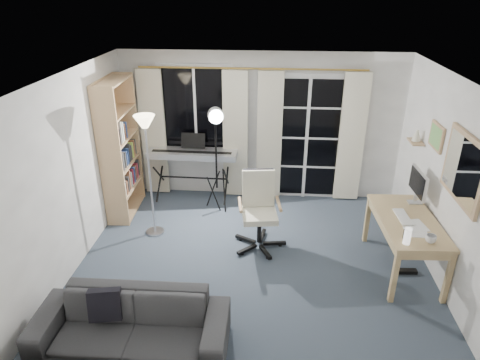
% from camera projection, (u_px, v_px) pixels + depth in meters
% --- Properties ---
extents(floor, '(4.50, 4.00, 0.02)m').
position_uv_depth(floor, '(253.00, 261.00, 5.64)').
color(floor, '#323C49').
rests_on(floor, ground).
extents(window, '(1.20, 0.08, 1.40)m').
position_uv_depth(window, '(196.00, 108.00, 6.86)').
color(window, white).
rests_on(window, floor).
extents(french_door, '(1.32, 0.09, 2.11)m').
position_uv_depth(french_door, '(306.00, 139.00, 6.93)').
color(french_door, white).
rests_on(french_door, floor).
extents(curtains, '(3.60, 0.07, 2.13)m').
position_uv_depth(curtains, '(252.00, 135.00, 6.88)').
color(curtains, gold).
rests_on(curtains, floor).
extents(bookshelf, '(0.37, 0.99, 2.10)m').
position_uv_depth(bookshelf, '(118.00, 152.00, 6.46)').
color(bookshelf, tan).
rests_on(bookshelf, floor).
extents(torchiere_lamp, '(0.35, 0.35, 1.77)m').
position_uv_depth(torchiere_lamp, '(146.00, 141.00, 5.67)').
color(torchiere_lamp, '#B2B2B7').
rests_on(torchiere_lamp, floor).
extents(keyboard_piano, '(1.45, 0.72, 1.05)m').
position_uv_depth(keyboard_piano, '(192.00, 155.00, 6.91)').
color(keyboard_piano, black).
rests_on(keyboard_piano, floor).
extents(studio_light, '(0.36, 0.37, 1.73)m').
position_uv_depth(studio_light, '(216.00, 128.00, 6.28)').
color(studio_light, black).
rests_on(studio_light, floor).
extents(office_chair, '(0.72, 0.73, 1.05)m').
position_uv_depth(office_chair, '(259.00, 203.00, 5.79)').
color(office_chair, black).
rests_on(office_chair, floor).
extents(desk, '(0.74, 1.38, 0.72)m').
position_uv_depth(desk, '(407.00, 226.00, 5.23)').
color(desk, tan).
rests_on(desk, floor).
extents(monitor, '(0.18, 0.52, 0.45)m').
position_uv_depth(monitor, '(418.00, 184.00, 5.47)').
color(monitor, silver).
rests_on(monitor, desk).
extents(desk_clutter, '(0.40, 0.83, 0.91)m').
position_uv_depth(desk_clutter, '(407.00, 240.00, 5.05)').
color(desk_clutter, white).
rests_on(desk_clutter, desk).
extents(mug, '(0.12, 0.10, 0.12)m').
position_uv_depth(mug, '(431.00, 238.00, 4.71)').
color(mug, silver).
rests_on(mug, desk).
extents(wall_mirror, '(0.04, 0.94, 0.74)m').
position_uv_depth(wall_mirror, '(464.00, 169.00, 4.50)').
color(wall_mirror, tan).
rests_on(wall_mirror, floor).
extents(framed_print, '(0.03, 0.42, 0.32)m').
position_uv_depth(framed_print, '(437.00, 136.00, 5.29)').
color(framed_print, tan).
rests_on(framed_print, floor).
extents(wall_shelf, '(0.16, 0.30, 0.18)m').
position_uv_depth(wall_shelf, '(416.00, 138.00, 5.83)').
color(wall_shelf, tan).
rests_on(wall_shelf, floor).
extents(sofa, '(1.91, 0.58, 0.74)m').
position_uv_depth(sofa, '(130.00, 318.00, 4.16)').
color(sofa, '#2C2C2F').
rests_on(sofa, floor).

